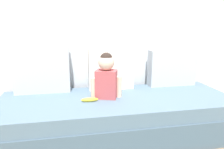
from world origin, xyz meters
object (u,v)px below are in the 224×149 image
Objects in this scene: toddler at (106,76)px; throw_pillow_right at (172,68)px; banana at (90,100)px; throw_pillow_left at (42,66)px; couch at (117,117)px; throw_pillow_center at (111,68)px.

throw_pillow_right is at bearing 19.97° from toddler.
banana is at bearing -154.26° from toddler.
throw_pillow_left is at bearing 139.91° from banana.
couch is at bearing -16.28° from toddler.
throw_pillow_center is at bearing 54.68° from banana.
banana reaches higher than couch.
throw_pillow_center is (0.77, 0.00, -0.05)m from throw_pillow_left.
banana is at bearing -168.77° from couch.
throw_pillow_left reaches higher than banana.
couch is 4.77× the size of throw_pillow_center.
throw_pillow_center is at bearing 71.67° from toddler.
toddler is at bearing 25.74° from banana.
throw_pillow_left reaches higher than toddler.
throw_pillow_center is at bearing 180.00° from throw_pillow_right.
toddler is at bearing -160.03° from throw_pillow_right.
throw_pillow_left is 0.69m from banana.
throw_pillow_center is 0.55m from banana.
toddler reaches higher than banana.
couch is 4.25× the size of throw_pillow_right.
couch is 0.57m from throw_pillow_center.
couch is at bearing -155.62° from throw_pillow_right.
banana is at bearing -159.00° from throw_pillow_right.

